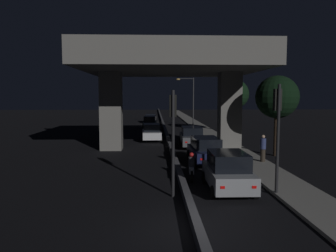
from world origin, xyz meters
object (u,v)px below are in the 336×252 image
at_px(traffic_light_right_of_median, 277,120).
at_px(car_dark_green_second_oncoming, 150,122).
at_px(car_dark_blue_second, 206,150).
at_px(motorcycle_white_filtering_near, 191,168).
at_px(traffic_light_left_of_median, 173,124).
at_px(car_grey_third, 192,137).
at_px(car_white_lead_oncoming, 151,132).
at_px(car_white_third_oncoming, 151,118).
at_px(pedestrian_on_sidewalk, 263,148).
at_px(car_silver_lead, 228,171).
at_px(street_lamp, 191,97).

xyz_separation_m(traffic_light_right_of_median, car_dark_green_second_oncoming, (-5.99, 30.24, -2.42)).
relative_size(car_dark_blue_second, motorcycle_white_filtering_near, 2.29).
height_order(traffic_light_left_of_median, car_grey_third, traffic_light_left_of_median).
bearing_deg(traffic_light_left_of_median, car_white_lead_oncoming, 93.41).
xyz_separation_m(traffic_light_right_of_median, car_grey_third, (-2.13, 14.18, -2.45)).
distance_m(car_white_third_oncoming, motorcycle_white_filtering_near, 38.43).
bearing_deg(pedestrian_on_sidewalk, car_white_third_oncoming, 102.54).
relative_size(car_dark_blue_second, pedestrian_on_sidewalk, 2.48).
relative_size(car_silver_lead, car_dark_blue_second, 0.93).
xyz_separation_m(traffic_light_right_of_median, street_lamp, (0.12, 35.58, 1.01)).
height_order(car_dark_blue_second, motorcycle_white_filtering_near, car_dark_blue_second).
bearing_deg(car_grey_third, traffic_light_right_of_median, -170.17).
xyz_separation_m(traffic_light_left_of_median, street_lamp, (4.70, 35.58, 1.19)).
bearing_deg(car_dark_green_second_oncoming, traffic_light_left_of_median, 5.09).
xyz_separation_m(car_grey_third, motorcycle_white_filtering_near, (-1.29, -11.19, -0.30)).
relative_size(car_white_third_oncoming, pedestrian_on_sidewalk, 2.47).
xyz_separation_m(car_grey_third, car_white_third_oncoming, (-3.88, 27.15, -0.18)).
bearing_deg(car_white_third_oncoming, traffic_light_right_of_median, 9.65).
distance_m(traffic_light_right_of_median, street_lamp, 35.60).
bearing_deg(car_dark_green_second_oncoming, traffic_light_right_of_median, 13.62).
bearing_deg(car_dark_blue_second, car_dark_green_second_oncoming, 7.40).
relative_size(motorcycle_white_filtering_near, pedestrian_on_sidewalk, 1.08).
bearing_deg(motorcycle_white_filtering_near, traffic_light_left_of_median, 163.24).
xyz_separation_m(street_lamp, car_dark_blue_second, (-2.17, -28.66, -3.46)).
height_order(car_dark_blue_second, pedestrian_on_sidewalk, pedestrian_on_sidewalk).
height_order(car_dark_green_second_oncoming, motorcycle_white_filtering_near, car_dark_green_second_oncoming).
distance_m(traffic_light_left_of_median, car_dark_green_second_oncoming, 30.35).
distance_m(street_lamp, motorcycle_white_filtering_near, 33.00).
bearing_deg(car_white_third_oncoming, car_white_lead_oncoming, 2.22).
distance_m(car_dark_blue_second, car_white_lead_oncoming, 12.07).
height_order(car_dark_green_second_oncoming, car_white_third_oncoming, car_dark_green_second_oncoming).
bearing_deg(car_silver_lead, traffic_light_right_of_median, -111.53).
relative_size(car_white_lead_oncoming, car_dark_green_second_oncoming, 0.97).
height_order(car_white_lead_oncoming, pedestrian_on_sidewalk, pedestrian_on_sidewalk).
height_order(traffic_light_right_of_median, car_silver_lead, traffic_light_right_of_median).
bearing_deg(car_silver_lead, car_dark_blue_second, 1.41).
height_order(street_lamp, car_dark_green_second_oncoming, street_lamp).
bearing_deg(pedestrian_on_sidewalk, traffic_light_right_of_median, -103.97).
distance_m(traffic_light_left_of_median, car_grey_third, 14.56).
xyz_separation_m(traffic_light_right_of_median, motorcycle_white_filtering_near, (-3.42, 2.99, -2.74)).
bearing_deg(car_dark_green_second_oncoming, car_silver_lead, 10.20).
bearing_deg(traffic_light_left_of_median, car_dark_blue_second, 69.97).
distance_m(traffic_light_left_of_median, car_silver_lead, 3.55).
height_order(street_lamp, car_white_third_oncoming, street_lamp).
height_order(car_silver_lead, car_white_lead_oncoming, car_silver_lead).
bearing_deg(car_silver_lead, pedestrian_on_sidewalk, -30.89).
xyz_separation_m(car_dark_green_second_oncoming, car_white_third_oncoming, (-0.03, 11.09, -0.21)).
bearing_deg(traffic_light_right_of_median, car_grey_third, 98.54).
relative_size(car_white_lead_oncoming, pedestrian_on_sidewalk, 2.48).
xyz_separation_m(car_silver_lead, car_white_third_oncoming, (-4.05, 40.53, -0.19)).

